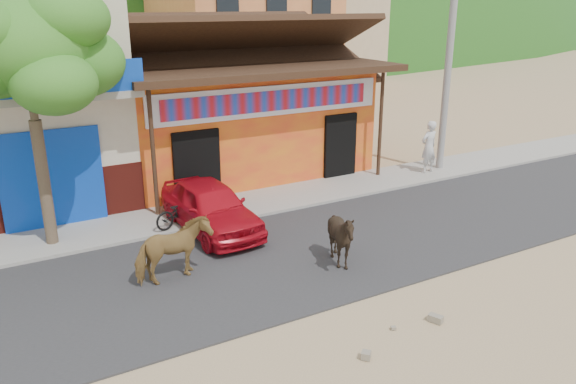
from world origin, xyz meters
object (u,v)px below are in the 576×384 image
object	(u,v)px
red_car	(210,207)
scooter	(181,211)
utility_pole	(450,51)
pedestrian	(429,147)
tree	(35,120)
cow_dark	(341,238)
cow_tan	(173,251)

from	to	relation	value
red_car	scooter	xyz separation A→B (m)	(-0.62, 0.50, -0.17)
utility_pole	red_car	world-z (taller)	utility_pole
red_car	pedestrian	world-z (taller)	pedestrian
red_car	pedestrian	size ratio (longest dim) A/B	2.14
tree	pedestrian	distance (m)	12.23
cow_dark	pedestrian	distance (m)	7.90
scooter	tree	bearing A→B (deg)	65.49
utility_pole	scooter	xyz separation A→B (m)	(-9.70, -0.70, -3.60)
tree	utility_pole	distance (m)	12.84
cow_tan	cow_dark	xyz separation A→B (m)	(3.46, -1.16, -0.01)
red_car	scooter	world-z (taller)	red_car
cow_dark	red_car	distance (m)	3.78
red_car	pedestrian	xyz separation A→B (m)	(8.33, 1.01, 0.32)
tree	red_car	xyz separation A→B (m)	(3.72, -1.00, -2.43)
red_car	utility_pole	bearing A→B (deg)	4.36
cow_tan	scooter	xyz separation A→B (m)	(1.10, 2.69, -0.20)
tree	utility_pole	bearing A→B (deg)	0.90
utility_pole	pedestrian	size ratio (longest dim) A/B	4.51
cow_tan	cow_dark	size ratio (longest dim) A/B	1.20
utility_pole	red_car	bearing A→B (deg)	-172.47
cow_tan	pedestrian	bearing A→B (deg)	-81.48
tree	cow_tan	bearing A→B (deg)	-57.88
utility_pole	cow_dark	world-z (taller)	utility_pole
cow_dark	cow_tan	bearing A→B (deg)	-137.80
tree	scooter	size ratio (longest dim) A/B	3.95
scooter	pedestrian	distance (m)	8.97
pedestrian	red_car	bearing A→B (deg)	2.68
scooter	pedestrian	size ratio (longest dim) A/B	0.86
scooter	utility_pole	bearing A→B (deg)	-101.22
utility_pole	red_car	xyz separation A→B (m)	(-9.08, -1.20, -3.43)
cow_tan	tree	bearing A→B (deg)	22.94
cow_dark	scooter	xyz separation A→B (m)	(-2.37, 3.85, -0.19)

